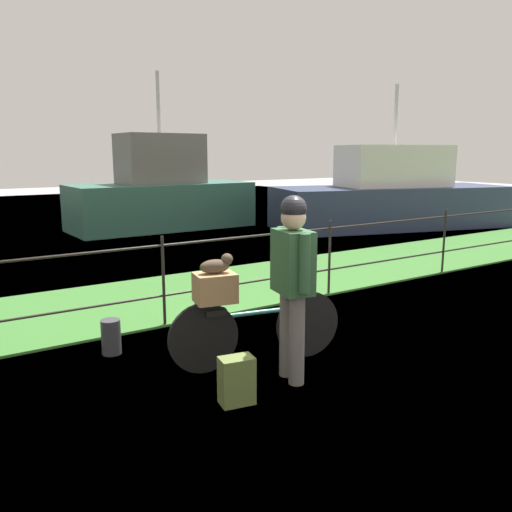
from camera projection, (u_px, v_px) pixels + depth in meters
The scene contains 12 objects.
ground_plane at pixel (377, 363), 5.20m from camera, with size 60.00×60.00×0.00m, color #9E9993.
grass_strip at pixel (212, 289), 7.95m from camera, with size 27.00×2.40×0.03m, color #38702D.
harbor_water at pixel (92, 237), 12.99m from camera, with size 30.00×30.00×0.00m, color #426684.
iron_fence at pixel (255, 262), 6.87m from camera, with size 18.04×0.04×1.09m.
bicycle_main at pixel (256, 329), 5.12m from camera, with size 1.74×0.39×0.68m.
wooden_crate at pixel (215, 288), 4.88m from camera, with size 0.37×0.28×0.27m, color #A87F51.
terrier_dog at pixel (217, 265), 4.85m from camera, with size 0.32×0.19×0.18m.
cyclist_person at pixel (293, 272), 4.65m from camera, with size 0.33×0.53×1.68m.
backpack_on_paving at pixel (237, 380), 4.33m from camera, with size 0.28×0.18×0.40m, color olive.
mooring_bollard at pixel (111, 337), 5.42m from camera, with size 0.20×0.20×0.36m, color #38383D.
moored_boat_near at pixel (392, 197), 14.64m from camera, with size 6.89×3.96×3.84m.
moored_boat_far at pixel (161, 194), 14.35m from camera, with size 4.89×2.01×4.14m.
Camera 1 is at (-3.70, -3.43, 2.04)m, focal length 37.06 mm.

